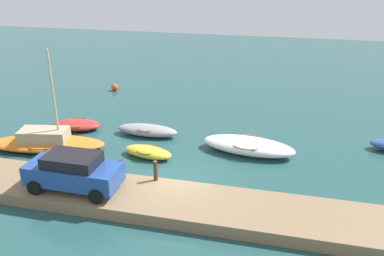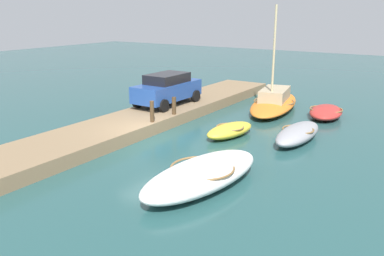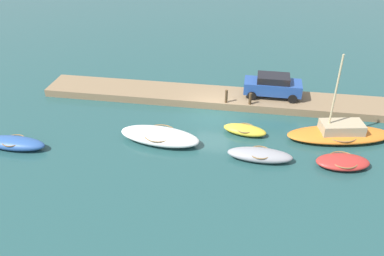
{
  "view_description": "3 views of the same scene",
  "coord_description": "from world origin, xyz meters",
  "views": [
    {
      "loc": [
        4.49,
        -15.7,
        9.79
      ],
      "look_at": [
        -0.29,
        4.15,
        1.22
      ],
      "focal_mm": 37.16,
      "sensor_mm": 36.0,
      "label": 1
    },
    {
      "loc": [
        13.16,
        10.61,
        5.41
      ],
      "look_at": [
        0.65,
        2.43,
        1.1
      ],
      "focal_mm": 38.52,
      "sensor_mm": 36.0,
      "label": 2
    },
    {
      "loc": [
        -2.47,
        24.38,
        13.65
      ],
      "look_at": [
        0.9,
        3.85,
        0.94
      ],
      "focal_mm": 36.85,
      "sensor_mm": 36.0,
      "label": 3
    }
  ],
  "objects": [
    {
      "name": "dock_platform",
      "position": [
        0.0,
        -1.9,
        0.27
      ],
      "size": [
        25.94,
        2.96,
        0.55
      ],
      "primitive_type": "cube",
      "color": "#846B4C",
      "rests_on": "ground_plane"
    },
    {
      "name": "dinghy_yellow",
      "position": [
        -2.34,
        2.48,
        0.3
      ],
      "size": [
        2.95,
        1.64,
        0.57
      ],
      "rotation": [
        0.0,
        0.0,
        -0.18
      ],
      "color": "gold",
      "rests_on": "ground_plane"
    },
    {
      "name": "mooring_post_mid_west",
      "position": [
        -0.83,
        -0.67,
        1.03
      ],
      "size": [
        0.19,
        0.19,
        0.96
      ],
      "primitive_type": "cylinder",
      "color": "#47331E",
      "rests_on": "dock_platform"
    },
    {
      "name": "ground_plane",
      "position": [
        0.0,
        0.0,
        0.0
      ],
      "size": [
        84.0,
        84.0,
        0.0
      ],
      "primitive_type": "plane",
      "color": "#234C4C"
    },
    {
      "name": "rowboat_grey",
      "position": [
        -3.34,
        5.21,
        0.35
      ],
      "size": [
        3.8,
        1.37,
        0.68
      ],
      "rotation": [
        0.0,
        0.0,
        -0.01
      ],
      "color": "#939399",
      "rests_on": "ground_plane"
    },
    {
      "name": "rowboat_red",
      "position": [
        -8.02,
        5.08,
        0.3
      ],
      "size": [
        3.24,
        2.02,
        0.59
      ],
      "rotation": [
        0.0,
        0.0,
        0.15
      ],
      "color": "#B72D28",
      "rests_on": "ground_plane"
    },
    {
      "name": "sailboat_orange",
      "position": [
        -8.27,
        2.11,
        0.44
      ],
      "size": [
        6.93,
        3.41,
        5.67
      ],
      "rotation": [
        0.0,
        0.0,
        0.19
      ],
      "color": "orange",
      "rests_on": "ground_plane"
    },
    {
      "name": "rowboat_blue",
      "position": [
        11.49,
        6.4,
        0.36
      ],
      "size": [
        4.02,
        1.36,
        0.71
      ],
      "rotation": [
        0.0,
        0.0,
        -0.01
      ],
      "color": "#2D569E",
      "rests_on": "ground_plane"
    },
    {
      "name": "mooring_post_west",
      "position": [
        -2.52,
        -0.67,
        0.97
      ],
      "size": [
        0.2,
        0.2,
        0.84
      ],
      "primitive_type": "cylinder",
      "color": "#47331E",
      "rests_on": "dock_platform"
    },
    {
      "name": "motorboat_white",
      "position": [
        2.88,
        4.28,
        0.42
      ],
      "size": [
        5.33,
        2.59,
        0.82
      ],
      "rotation": [
        0.0,
        0.0,
        -0.12
      ],
      "color": "white",
      "rests_on": "ground_plane"
    },
    {
      "name": "parked_car",
      "position": [
        -4.05,
        -2.2,
        1.41
      ],
      "size": [
        4.12,
        1.93,
        1.65
      ],
      "rotation": [
        0.0,
        0.0,
        -0.01
      ],
      "color": "#234793",
      "rests_on": "dock_platform"
    }
  ]
}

